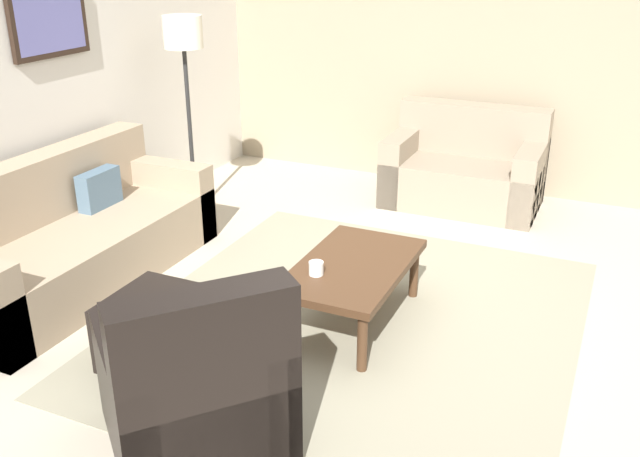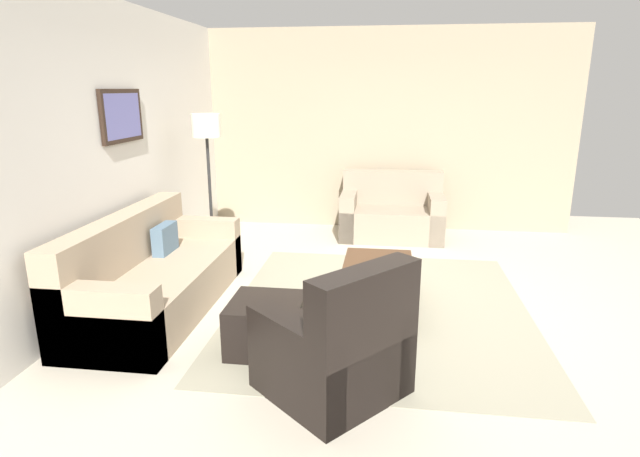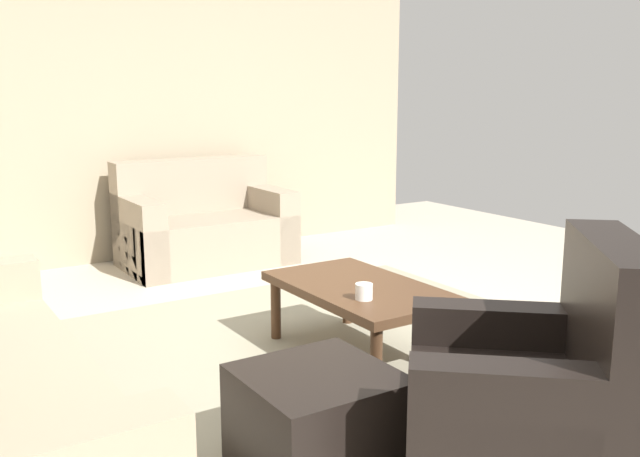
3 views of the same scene
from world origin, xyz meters
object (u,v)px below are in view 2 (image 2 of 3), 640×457
armchair_leather (339,353)px  framed_artwork (122,116)px  couch_main (150,278)px  cup (361,271)px  couch_loveseat (391,215)px  coffee_table (378,272)px  lamp_standing (207,141)px  ottoman (267,325)px

armchair_leather → framed_artwork: (1.70, 2.27, 1.42)m
couch_main → cup: size_ratio=24.47×
couch_loveseat → framed_artwork: size_ratio=1.89×
armchair_leather → framed_artwork: bearing=53.2°
framed_artwork → armchair_leather: bearing=-126.8°
couch_loveseat → coffee_table: couch_loveseat is taller
lamp_standing → framed_artwork: 1.10m
armchair_leather → cup: (1.19, -0.07, 0.14)m
couch_main → armchair_leather: 2.19m
couch_main → lamp_standing: 1.84m
couch_loveseat → framed_artwork: 3.71m
coffee_table → couch_loveseat: bearing=-3.0°
couch_main → coffee_table: (0.26, -2.08, 0.06)m
couch_main → armchair_leather: bearing=-121.8°
cup → couch_main: bearing=91.0°
coffee_table → lamp_standing: bearing=58.8°
couch_main → cup: 1.94m
coffee_table → couch_main: bearing=97.2°
couch_loveseat → cup: 2.72m
cup → armchair_leather: bearing=176.6°
lamp_standing → framed_artwork: framed_artwork is taller
lamp_standing → cup: bearing=-127.9°
couch_loveseat → ottoman: 3.49m
couch_loveseat → ottoman: size_ratio=2.44×
cup → lamp_standing: lamp_standing is taller
coffee_table → framed_artwork: size_ratio=1.52×
couch_loveseat → cup: couch_loveseat is taller
armchair_leather → ottoman: (0.55, 0.62, -0.11)m
couch_loveseat → cup: bearing=174.2°
couch_main → coffee_table: couch_main is taller
ottoman → couch_loveseat: bearing=-16.1°
armchair_leather → lamp_standing: size_ratio=0.66×
ottoman → cup: 0.98m
couch_loveseat → coffee_table: 2.48m
couch_loveseat → armchair_leather: armchair_leather is taller
couch_loveseat → ottoman: couch_loveseat is taller
lamp_standing → ottoman: bearing=-150.9°
armchair_leather → ottoman: bearing=48.6°
cup → framed_artwork: framed_artwork is taller
coffee_table → framed_artwork: 2.85m
armchair_leather → ottoman: size_ratio=2.02×
framed_artwork → couch_loveseat: bearing=-50.0°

